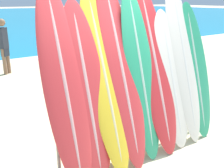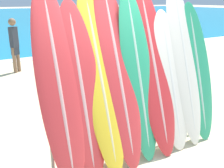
% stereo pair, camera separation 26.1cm
% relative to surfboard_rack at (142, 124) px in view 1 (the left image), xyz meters
% --- Properties ---
extents(ground_plane, '(160.00, 160.00, 0.00)m').
position_rel_surfboard_rack_xyz_m(ground_plane, '(-0.29, -0.31, -0.46)').
color(ground_plane, beige).
extents(surfboard_rack, '(2.70, 0.04, 0.85)m').
position_rel_surfboard_rack_xyz_m(surfboard_rack, '(0.00, 0.00, 0.00)').
color(surfboard_rack, gray).
rests_on(surfboard_rack, ground_plane).
extents(surfboard_slot_0, '(0.52, 0.83, 2.45)m').
position_rel_surfboard_rack_xyz_m(surfboard_slot_0, '(-1.16, 0.08, 0.76)').
color(surfboard_slot_0, red).
rests_on(surfboard_slot_0, ground_plane).
extents(surfboard_slot_1, '(0.53, 0.73, 2.24)m').
position_rel_surfboard_rack_xyz_m(surfboard_slot_1, '(-0.88, 0.06, 0.66)').
color(surfboard_slot_1, red).
rests_on(surfboard_slot_1, ground_plane).
extents(surfboard_slot_2, '(0.49, 0.95, 2.39)m').
position_rel_surfboard_rack_xyz_m(surfboard_slot_2, '(-0.59, 0.10, 0.73)').
color(surfboard_slot_2, yellow).
rests_on(surfboard_slot_2, ground_plane).
extents(surfboard_slot_3, '(0.53, 0.98, 2.53)m').
position_rel_surfboard_rack_xyz_m(surfboard_slot_3, '(-0.31, 0.11, 0.80)').
color(surfboard_slot_3, red).
rests_on(surfboard_slot_3, ground_plane).
extents(surfboard_slot_4, '(0.49, 0.78, 2.42)m').
position_rel_surfboard_rack_xyz_m(surfboard_slot_4, '(0.00, 0.08, 0.75)').
color(surfboard_slot_4, '#289E70').
rests_on(surfboard_slot_4, ground_plane).
extents(surfboard_slot_5, '(0.58, 0.94, 2.46)m').
position_rel_surfboard_rack_xyz_m(surfboard_slot_5, '(0.30, 0.10, 0.77)').
color(surfboard_slot_5, red).
rests_on(surfboard_slot_5, ground_plane).
extents(surfboard_slot_6, '(0.58, 0.72, 2.09)m').
position_rel_surfboard_rack_xyz_m(surfboard_slot_6, '(0.59, 0.04, 0.58)').
color(surfboard_slot_6, silver).
rests_on(surfboard_slot_6, ground_plane).
extents(surfboard_slot_7, '(0.51, 0.90, 2.57)m').
position_rel_surfboard_rack_xyz_m(surfboard_slot_7, '(0.90, 0.11, 0.82)').
color(surfboard_slot_7, silver).
rests_on(surfboard_slot_7, ground_plane).
extents(surfboard_slot_8, '(0.58, 0.72, 2.19)m').
position_rel_surfboard_rack_xyz_m(surfboard_slot_8, '(1.17, 0.05, 0.63)').
color(surfboard_slot_8, '#289E70').
rests_on(surfboard_slot_8, ground_plane).
extents(person_near_water, '(0.29, 0.27, 1.67)m').
position_rel_surfboard_rack_xyz_m(person_near_water, '(-0.59, 5.72, 0.45)').
color(person_near_water, '#846047').
rests_on(person_near_water, ground_plane).
extents(person_mid_beach, '(0.25, 0.26, 1.54)m').
position_rel_surfboard_rack_xyz_m(person_mid_beach, '(1.68, 2.49, 0.38)').
color(person_mid_beach, '#846047').
rests_on(person_mid_beach, ground_plane).
extents(person_far_left, '(0.27, 0.22, 1.63)m').
position_rel_surfboard_rack_xyz_m(person_far_left, '(2.32, 4.66, 0.42)').
color(person_far_left, '#A87A5B').
rests_on(person_far_left, ground_plane).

